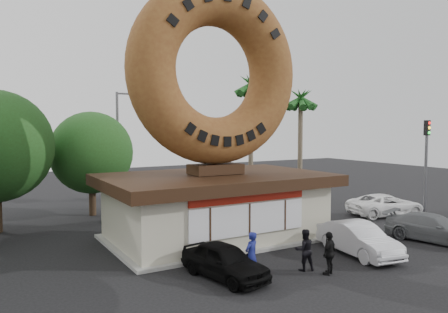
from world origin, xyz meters
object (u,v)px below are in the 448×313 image
person_left (251,255)px  person_right (329,253)px  car_black (225,261)px  car_white (386,205)px  donut_shop (216,204)px  traffic_signal (426,156)px  street_lamp (120,144)px  giant_donut (215,72)px  car_silver (358,239)px  person_center (304,250)px  car_grey (434,228)px

person_left → person_right: bearing=138.5°
car_black → car_white: car_white is taller
donut_shop → traffic_signal: size_ratio=1.84×
car_black → person_left: bearing=-39.1°
street_lamp → person_right: bearing=-80.0°
giant_donut → car_silver: 10.38m
street_lamp → person_left: bearing=-89.4°
car_black → car_white: 15.49m
person_center → person_right: 0.99m
car_silver → car_grey: 4.97m
person_left → car_silver: bearing=162.1°
giant_donut → car_white: giant_donut is taller
person_center → street_lamp: bearing=-62.4°
person_center → person_right: size_ratio=0.99×
car_silver → car_white: size_ratio=0.88×
donut_shop → street_lamp: size_ratio=1.40×
donut_shop → giant_donut: 6.61m
traffic_signal → person_right: bearing=-159.0°
giant_donut → person_center: (0.61, -6.10, -7.55)m
person_left → person_right: 3.05m
donut_shop → car_grey: (9.01, -5.98, -1.10)m
traffic_signal → street_lamp: bearing=142.9°
giant_donut → traffic_signal: 14.85m
car_grey → car_white: car_white is taller
giant_donut → car_silver: bearing=-54.6°
traffic_signal → person_right: (-12.87, -4.94, -3.03)m
giant_donut → car_white: bearing=-2.5°
car_silver → car_white: (8.12, 5.18, -0.03)m
person_left → car_black: (-0.89, 0.48, -0.21)m
street_lamp → person_center: bearing=-81.3°
car_white → person_left: bearing=123.6°
donut_shop → street_lamp: (-1.86, 10.02, 2.72)m
car_silver → person_right: bearing=-149.0°
street_lamp → car_black: bearing=-92.7°
car_white → giant_donut: bearing=100.4°
traffic_signal → person_right: 14.12m
street_lamp → person_right: street_lamp is taller
person_center → car_white: bearing=-135.4°
giant_donut → donut_shop: bearing=-90.0°
donut_shop → person_right: (1.13, -6.93, -0.93)m
person_left → car_white: bearing=-177.8°
person_right → car_black: (-3.70, 1.67, -0.17)m
car_black → car_silver: size_ratio=0.89×
donut_shop → car_black: 5.96m
street_lamp → car_silver: 17.20m
giant_donut → traffic_signal: bearing=-8.2°
street_lamp → car_grey: 19.71m
person_left → person_center: 2.32m
person_left → car_grey: person_left is taller
donut_shop → person_center: donut_shop is taller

